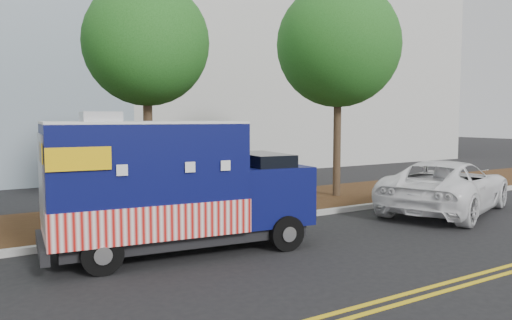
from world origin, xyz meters
TOP-DOWN VIEW (x-y plane):
  - ground at (0.00, 0.00)m, footprint 120.00×120.00m
  - curb at (0.00, 1.40)m, footprint 120.00×0.18m
  - mulch_strip at (0.00, 3.50)m, footprint 120.00×4.00m
  - centerline_near at (0.00, -4.45)m, footprint 120.00×0.10m
  - centerline_far at (0.00, -4.70)m, footprint 120.00×0.10m
  - tree_b at (-0.33, 3.79)m, footprint 3.51×3.51m
  - tree_c at (6.23, 3.24)m, footprint 4.20×4.20m
  - food_truck at (-1.33, -0.07)m, footprint 5.80×2.69m
  - white_car at (7.57, -0.20)m, footprint 6.18×4.39m

SIDE VIEW (x-z plane):
  - ground at x=0.00m, z-range 0.00..0.00m
  - centerline_near at x=0.00m, z-range 0.00..0.01m
  - centerline_far at x=0.00m, z-range 0.00..0.01m
  - curb at x=0.00m, z-range 0.00..0.15m
  - mulch_strip at x=0.00m, z-range 0.00..0.15m
  - white_car at x=7.57m, z-range 0.00..1.57m
  - food_truck at x=-1.33m, z-range -0.14..2.82m
  - tree_b at x=-0.33m, z-range 1.57..8.24m
  - tree_c at x=6.23m, z-range 1.59..8.98m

